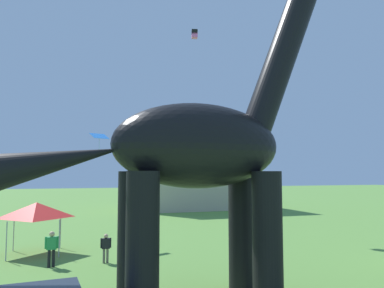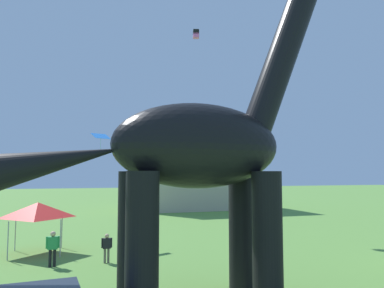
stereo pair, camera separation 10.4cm
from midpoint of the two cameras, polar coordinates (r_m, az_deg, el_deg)
dinosaur_sculpture at (r=13.92m, az=0.45°, el=-0.26°), size 15.21×3.22×15.90m
person_near_flyer at (r=20.58m, az=-21.03°, el=-14.44°), size 0.67×0.29×1.78m
person_far_spectator at (r=20.70m, az=-13.33°, el=-15.01°), size 0.57×0.25×1.52m
festival_canopy_tent at (r=24.00m, az=-23.05°, el=-9.40°), size 3.15×3.15×3.00m
kite_drifting at (r=35.42m, az=0.30°, el=16.64°), size 0.64×0.64×0.76m
kite_mid_left at (r=27.00m, az=-14.24°, el=1.19°), size 1.43×1.24×1.59m
background_building_block at (r=50.18m, az=0.09°, el=-4.24°), size 14.90×8.54×10.07m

